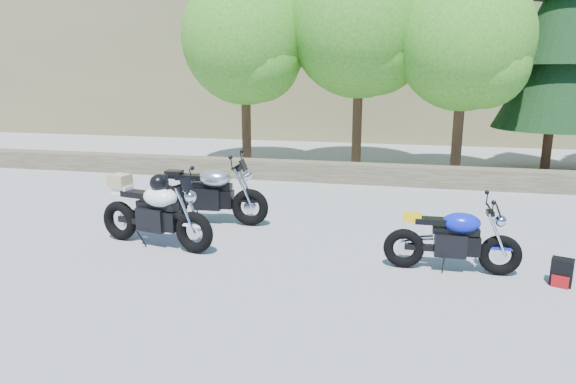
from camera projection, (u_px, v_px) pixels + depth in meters
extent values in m
plane|color=gray|center=(263.00, 249.00, 8.44)|extent=(90.00, 90.00, 0.00)
cube|color=#463F2E|center=(318.00, 172.00, 13.60)|extent=(22.00, 0.55, 0.50)
cylinder|color=#382314|center=(246.00, 116.00, 15.45)|extent=(0.28, 0.28, 3.02)
sphere|color=#2F791B|center=(245.00, 38.00, 14.93)|extent=(3.67, 3.67, 3.67)
sphere|color=#2F791B|center=(259.00, 61.00, 14.69)|extent=(2.38, 2.38, 2.38)
cylinder|color=#382314|center=(357.00, 112.00, 15.08)|extent=(0.28, 0.28, 3.36)
sphere|color=#2F791B|center=(360.00, 22.00, 14.50)|extent=(4.08, 4.08, 4.08)
sphere|color=#2F791B|center=(376.00, 48.00, 14.27)|extent=(2.64, 2.64, 2.64)
cylinder|color=#382314|center=(458.00, 123.00, 13.96)|extent=(0.28, 0.28, 2.91)
sphere|color=#2F791B|center=(465.00, 40.00, 13.46)|extent=(3.54, 3.54, 3.54)
sphere|color=#2F791B|center=(484.00, 64.00, 13.21)|extent=(2.29, 2.29, 2.29)
cylinder|color=#382314|center=(549.00, 135.00, 14.63)|extent=(0.26, 0.26, 2.16)
cone|color=black|center=(556.00, 70.00, 14.21)|extent=(3.17, 3.17, 3.24)
cone|color=black|center=(563.00, 10.00, 13.85)|extent=(2.45, 2.45, 2.88)
torus|color=black|center=(250.00, 207.00, 9.66)|extent=(0.72, 0.20, 0.71)
torus|color=black|center=(170.00, 203.00, 9.96)|extent=(0.72, 0.20, 0.71)
cylinder|color=silver|center=(250.00, 207.00, 9.66)|extent=(0.25, 0.05, 0.24)
cylinder|color=silver|center=(170.00, 203.00, 9.96)|extent=(0.25, 0.05, 0.24)
cube|color=black|center=(208.00, 198.00, 9.78)|extent=(0.54, 0.35, 0.40)
cube|color=black|center=(212.00, 186.00, 9.71)|extent=(0.78, 0.20, 0.11)
ellipsoid|color=silver|center=(215.00, 178.00, 9.66)|extent=(0.65, 0.45, 0.34)
cube|color=black|center=(191.00, 177.00, 9.75)|extent=(0.56, 0.26, 0.10)
cube|color=black|center=(174.00, 174.00, 9.80)|extent=(0.32, 0.23, 0.14)
cylinder|color=black|center=(238.00, 166.00, 9.52)|extent=(0.06, 0.74, 0.04)
sphere|color=silver|center=(247.00, 176.00, 9.53)|extent=(0.20, 0.20, 0.20)
torus|color=black|center=(194.00, 232.00, 8.21)|extent=(0.71, 0.32, 0.69)
torus|color=black|center=(120.00, 221.00, 8.85)|extent=(0.71, 0.32, 0.69)
cylinder|color=silver|center=(194.00, 232.00, 8.21)|extent=(0.24, 0.09, 0.24)
cylinder|color=silver|center=(120.00, 221.00, 8.85)|extent=(0.24, 0.09, 0.24)
cube|color=black|center=(154.00, 219.00, 8.51)|extent=(0.57, 0.43, 0.39)
cube|color=black|center=(157.00, 205.00, 8.42)|extent=(0.77, 0.33, 0.11)
ellipsoid|color=white|center=(160.00, 197.00, 8.36)|extent=(0.69, 0.54, 0.33)
cube|color=black|center=(137.00, 194.00, 8.55)|extent=(0.58, 0.35, 0.10)
cube|color=white|center=(122.00, 190.00, 8.68)|extent=(0.34, 0.28, 0.14)
cylinder|color=black|center=(181.00, 185.00, 8.12)|extent=(0.19, 0.70, 0.03)
sphere|color=silver|center=(190.00, 197.00, 8.09)|extent=(0.19, 0.19, 0.19)
ellipsoid|color=black|center=(159.00, 183.00, 8.30)|extent=(0.36, 0.37, 0.29)
cube|color=tan|center=(120.00, 181.00, 8.66)|extent=(0.38, 0.34, 0.22)
torus|color=black|center=(500.00, 255.00, 7.32)|extent=(0.60, 0.15, 0.60)
torus|color=black|center=(404.00, 248.00, 7.61)|extent=(0.60, 0.15, 0.60)
cylinder|color=silver|center=(500.00, 255.00, 7.32)|extent=(0.21, 0.04, 0.21)
cylinder|color=silver|center=(404.00, 248.00, 7.61)|extent=(0.21, 0.04, 0.21)
cube|color=black|center=(450.00, 244.00, 7.44)|extent=(0.45, 0.28, 0.34)
cube|color=black|center=(456.00, 231.00, 7.38)|extent=(0.66, 0.15, 0.09)
ellipsoid|color=#0D1DC5|center=(461.00, 223.00, 7.34)|extent=(0.54, 0.36, 0.28)
cube|color=black|center=(432.00, 221.00, 7.43)|extent=(0.47, 0.21, 0.08)
cube|color=yellow|center=(412.00, 217.00, 7.48)|extent=(0.26, 0.19, 0.12)
cylinder|color=black|center=(490.00, 210.00, 7.21)|extent=(0.03, 0.62, 0.03)
sphere|color=silver|center=(501.00, 221.00, 7.21)|extent=(0.17, 0.17, 0.17)
cube|color=black|center=(562.00, 272.00, 7.01)|extent=(0.33, 0.28, 0.38)
cube|color=#9F0D12|center=(560.00, 282.00, 6.93)|extent=(0.22, 0.11, 0.16)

